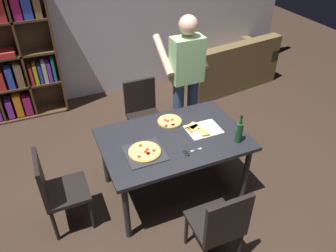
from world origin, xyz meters
The scene contains 14 objects.
ground_plane centered at (0.00, 0.00, 0.00)m, with size 12.00×12.00×0.00m, color #38281E.
back_wall centered at (0.00, 2.60, 1.40)m, with size 6.40×0.10×2.80m, color #BCB7C6.
dining_table centered at (0.00, 0.00, 0.68)m, with size 1.50×0.99×0.75m.
chair_near_camera centered at (0.00, -0.98, 0.51)m, with size 0.42×0.42×0.90m.
chair_far_side centered at (0.00, 0.98, 0.51)m, with size 0.42×0.42×0.90m.
chair_left_end centered at (-1.24, 0.00, 0.51)m, with size 0.42×0.42×0.90m.
couch centered at (1.91, 1.99, 0.30)m, with size 1.80×1.07×0.85m.
bookshelf centered at (-1.55, 2.38, 0.95)m, with size 1.40×0.35×1.95m.
person_serving_pizza centered at (0.50, 0.76, 1.00)m, with size 0.55×0.54×1.75m.
pepperoni_pizza_on_tray centered at (-0.36, -0.12, 0.77)m, with size 0.38×0.38×0.04m.
pizza_slices_on_towel centered at (0.31, 0.01, 0.76)m, with size 0.36×0.29×0.03m.
wine_bottle centered at (0.58, -0.31, 0.87)m, with size 0.07×0.07×0.32m.
kitchen_scissors centered at (0.05, -0.28, 0.76)m, with size 0.19×0.09×0.01m.
second_pizza_plain centered at (0.07, 0.28, 0.76)m, with size 0.27×0.27×0.03m.
Camera 1 is at (-1.11, -2.45, 2.82)m, focal length 34.91 mm.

